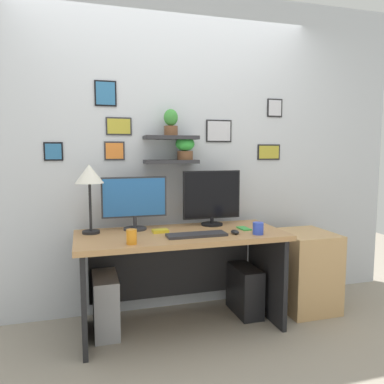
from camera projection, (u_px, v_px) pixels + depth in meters
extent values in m
plane|color=gray|center=(182.00, 327.00, 2.95)|extent=(8.00, 8.00, 0.00)
cube|color=silver|center=(168.00, 153.00, 3.22)|extent=(4.40, 0.04, 2.70)
cube|color=#2D2D33|center=(171.00, 162.00, 3.11)|extent=(0.44, 0.20, 0.03)
cube|color=#2D2D33|center=(171.00, 138.00, 3.09)|extent=(0.44, 0.20, 0.03)
cylinder|color=brown|center=(185.00, 155.00, 3.14)|extent=(0.13, 0.13, 0.07)
ellipsoid|color=green|center=(185.00, 144.00, 3.13)|extent=(0.16, 0.16, 0.12)
cylinder|color=brown|center=(171.00, 131.00, 3.08)|extent=(0.11, 0.11, 0.08)
ellipsoid|color=#3C8E39|center=(171.00, 117.00, 3.07)|extent=(0.11, 0.11, 0.14)
cube|color=black|center=(105.00, 93.00, 3.00)|extent=(0.17, 0.02, 0.20)
cube|color=teal|center=(106.00, 93.00, 2.99)|extent=(0.15, 0.00, 0.18)
cube|color=#2D2D33|center=(119.00, 126.00, 3.06)|extent=(0.21, 0.02, 0.14)
cube|color=gold|center=(119.00, 126.00, 3.05)|extent=(0.18, 0.00, 0.12)
cube|color=black|center=(269.00, 152.00, 3.46)|extent=(0.22, 0.02, 0.14)
cube|color=gold|center=(269.00, 152.00, 3.45)|extent=(0.20, 0.00, 0.12)
cube|color=black|center=(53.00, 151.00, 2.93)|extent=(0.14, 0.02, 0.14)
cube|color=teal|center=(53.00, 151.00, 2.93)|extent=(0.12, 0.00, 0.12)
cube|color=#2D2D33|center=(114.00, 151.00, 3.07)|extent=(0.16, 0.02, 0.15)
cube|color=orange|center=(115.00, 151.00, 3.06)|extent=(0.14, 0.00, 0.13)
cube|color=black|center=(275.00, 108.00, 3.43)|extent=(0.15, 0.02, 0.16)
cube|color=silver|center=(275.00, 108.00, 3.42)|extent=(0.12, 0.00, 0.14)
cube|color=black|center=(219.00, 131.00, 3.30)|extent=(0.23, 0.02, 0.19)
cube|color=silver|center=(219.00, 131.00, 3.29)|extent=(0.21, 0.00, 0.17)
cube|color=tan|center=(181.00, 235.00, 2.87)|extent=(1.57, 0.68, 0.04)
cube|color=black|center=(84.00, 293.00, 2.70)|extent=(0.04, 0.62, 0.71)
cube|color=black|center=(266.00, 274.00, 3.11)|extent=(0.04, 0.62, 0.71)
cube|color=black|center=(172.00, 267.00, 3.19)|extent=(1.37, 0.02, 0.50)
cylinder|color=#2D2D33|center=(135.00, 229.00, 2.97)|extent=(0.18, 0.18, 0.02)
cylinder|color=#2D2D33|center=(135.00, 222.00, 2.97)|extent=(0.03, 0.03, 0.10)
cube|color=#2D2D33|center=(134.00, 197.00, 2.95)|extent=(0.51, 0.02, 0.32)
cube|color=#2866B2|center=(135.00, 197.00, 2.94)|extent=(0.48, 0.00, 0.29)
cylinder|color=black|center=(212.00, 224.00, 3.15)|extent=(0.18, 0.18, 0.02)
cylinder|color=black|center=(212.00, 220.00, 3.15)|extent=(0.03, 0.03, 0.05)
cube|color=black|center=(212.00, 195.00, 3.14)|extent=(0.49, 0.02, 0.40)
cube|color=black|center=(212.00, 195.00, 3.12)|extent=(0.47, 0.00, 0.37)
cube|color=#2D2D33|center=(197.00, 235.00, 2.75)|extent=(0.44, 0.14, 0.02)
ellipsoid|color=black|center=(235.00, 232.00, 2.82)|extent=(0.06, 0.09, 0.03)
cylinder|color=black|center=(91.00, 232.00, 2.84)|extent=(0.13, 0.13, 0.02)
cylinder|color=black|center=(90.00, 207.00, 2.82)|extent=(0.02, 0.02, 0.36)
cone|color=white|center=(89.00, 174.00, 2.79)|extent=(0.21, 0.21, 0.14)
cube|color=green|center=(244.00, 228.00, 3.00)|extent=(0.08, 0.14, 0.01)
cylinder|color=blue|center=(258.00, 228.00, 2.80)|extent=(0.08, 0.08, 0.09)
cylinder|color=orange|center=(132.00, 237.00, 2.51)|extent=(0.07, 0.07, 0.10)
cube|color=yellow|center=(160.00, 231.00, 2.87)|extent=(0.12, 0.08, 0.02)
cube|color=tan|center=(305.00, 270.00, 3.27)|extent=(0.44, 0.50, 0.67)
cube|color=#99999E|center=(106.00, 304.00, 2.84)|extent=(0.18, 0.40, 0.44)
cube|color=black|center=(245.00, 290.00, 3.18)|extent=(0.18, 0.40, 0.40)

